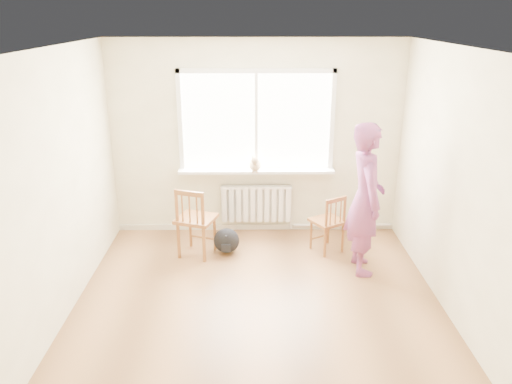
{
  "coord_description": "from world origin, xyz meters",
  "views": [
    {
      "loc": [
        -0.06,
        -4.46,
        3.02
      ],
      "look_at": [
        -0.01,
        1.2,
        0.96
      ],
      "focal_mm": 35.0,
      "sensor_mm": 36.0,
      "label": 1
    }
  ],
  "objects_px": {
    "cat": "(255,164)",
    "chair_left": "(195,222)",
    "chair_right": "(330,223)",
    "backpack": "(227,241)",
    "person": "(366,199)"
  },
  "relations": [
    {
      "from": "chair_left",
      "to": "backpack",
      "type": "height_order",
      "value": "chair_left"
    },
    {
      "from": "chair_left",
      "to": "backpack",
      "type": "xyz_separation_m",
      "value": [
        0.4,
        0.08,
        -0.31
      ]
    },
    {
      "from": "cat",
      "to": "chair_left",
      "type": "bearing_deg",
      "value": -138.38
    },
    {
      "from": "backpack",
      "to": "chair_right",
      "type": "bearing_deg",
      "value": 1.04
    },
    {
      "from": "chair_right",
      "to": "person",
      "type": "height_order",
      "value": "person"
    },
    {
      "from": "chair_left",
      "to": "backpack",
      "type": "distance_m",
      "value": 0.51
    },
    {
      "from": "person",
      "to": "backpack",
      "type": "xyz_separation_m",
      "value": [
        -1.68,
        0.46,
        -0.75
      ]
    },
    {
      "from": "chair_right",
      "to": "backpack",
      "type": "bearing_deg",
      "value": -29.87
    },
    {
      "from": "cat",
      "to": "backpack",
      "type": "distance_m",
      "value": 1.11
    },
    {
      "from": "chair_right",
      "to": "person",
      "type": "relative_size",
      "value": 0.43
    },
    {
      "from": "chair_right",
      "to": "backpack",
      "type": "height_order",
      "value": "chair_right"
    },
    {
      "from": "chair_left",
      "to": "person",
      "type": "distance_m",
      "value": 2.16
    },
    {
      "from": "chair_right",
      "to": "cat",
      "type": "relative_size",
      "value": 2.07
    },
    {
      "from": "person",
      "to": "cat",
      "type": "relative_size",
      "value": 4.84
    },
    {
      "from": "backpack",
      "to": "cat",
      "type": "bearing_deg",
      "value": 55.71
    }
  ]
}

